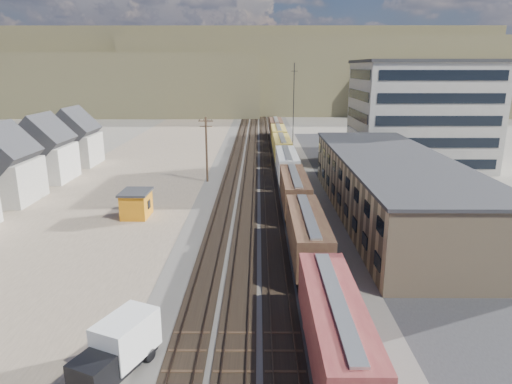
{
  "coord_description": "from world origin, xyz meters",
  "views": [
    {
      "loc": [
        -0.59,
        -26.7,
        17.16
      ],
      "look_at": [
        -0.86,
        25.04,
        3.0
      ],
      "focal_mm": 32.0,
      "sensor_mm": 36.0,
      "label": 1
    }
  ],
  "objects_px": {
    "maintenance_shed": "(136,204)",
    "freight_train": "(290,176)",
    "utility_pole_north": "(207,148)",
    "parked_car_blue": "(390,171)",
    "box_truck": "(118,348)"
  },
  "relations": [
    {
      "from": "box_truck",
      "to": "freight_train",
      "type": "bearing_deg",
      "value": 71.94
    },
    {
      "from": "parked_car_blue",
      "to": "box_truck",
      "type": "bearing_deg",
      "value": -142.77
    },
    {
      "from": "box_truck",
      "to": "utility_pole_north",
      "type": "bearing_deg",
      "value": 89.82
    },
    {
      "from": "box_truck",
      "to": "maintenance_shed",
      "type": "xyz_separation_m",
      "value": [
        -6.37,
        28.59,
        0.04
      ]
    },
    {
      "from": "utility_pole_north",
      "to": "maintenance_shed",
      "type": "distance_m",
      "value": 18.77
    },
    {
      "from": "freight_train",
      "to": "maintenance_shed",
      "type": "xyz_separation_m",
      "value": [
        -18.82,
        -9.56,
        -1.18
      ]
    },
    {
      "from": "maintenance_shed",
      "to": "freight_train",
      "type": "bearing_deg",
      "value": 26.94
    },
    {
      "from": "utility_pole_north",
      "to": "parked_car_blue",
      "type": "distance_m",
      "value": 30.49
    },
    {
      "from": "freight_train",
      "to": "maintenance_shed",
      "type": "bearing_deg",
      "value": -153.06
    },
    {
      "from": "utility_pole_north",
      "to": "box_truck",
      "type": "xyz_separation_m",
      "value": [
        -0.14,
        -45.8,
        -3.72
      ]
    },
    {
      "from": "freight_train",
      "to": "utility_pole_north",
      "type": "xyz_separation_m",
      "value": [
        -12.3,
        7.65,
        2.5
      ]
    },
    {
      "from": "box_truck",
      "to": "parked_car_blue",
      "type": "height_order",
      "value": "box_truck"
    },
    {
      "from": "parked_car_blue",
      "to": "utility_pole_north",
      "type": "bearing_deg",
      "value": 167.09
    },
    {
      "from": "maintenance_shed",
      "to": "parked_car_blue",
      "type": "xyz_separation_m",
      "value": [
        36.26,
        22.1,
        -0.95
      ]
    },
    {
      "from": "utility_pole_north",
      "to": "parked_car_blue",
      "type": "height_order",
      "value": "utility_pole_north"
    }
  ]
}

